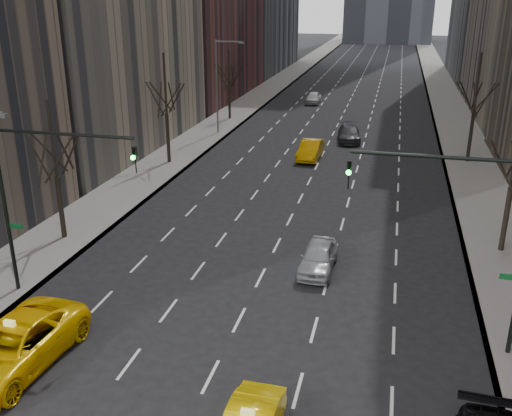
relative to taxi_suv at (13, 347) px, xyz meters
The scene contains 15 objects.
sidewalk_left 63.36m from the taxi_suv, 94.49° to the left, with size 4.50×320.00×0.15m, color slate.
sidewalk_right 66.12m from the taxi_suv, 72.81° to the left, with size 4.50×320.00×0.15m, color slate.
tree_lw_b 12.43m from the taxi_suv, 112.88° to the left, with size 3.36×3.50×7.82m.
tree_lw_c 27.74m from the taxi_suv, 99.84° to the left, with size 3.36×3.50×8.74m.
tree_lw_d 45.48m from the taxi_suv, 95.95° to the left, with size 3.36×3.50×7.36m.
tree_rw_b 24.70m from the taxi_suv, 38.15° to the left, with size 3.36×3.50×7.82m.
tree_rw_c 38.49m from the taxi_suv, 59.81° to the left, with size 3.36×3.50×8.74m.
traffic_mast_left 7.14m from the taxi_suv, 109.41° to the left, with size 6.69×0.39×8.00m.
traffic_mast_right 17.79m from the taxi_suv, 17.44° to the left, with size 6.69×0.39×8.00m.
streetlight_far 38.61m from the taxi_suv, 95.31° to the left, with size 2.83×0.22×9.00m.
taxi_suv is the anchor object (origin of this frame).
silver_sedan_ahead 14.61m from the taxi_suv, 47.22° to the left, with size 1.67×4.14×1.41m, color #97999F.
far_taxi 31.94m from the taxi_suv, 78.39° to the left, with size 1.65×4.73×1.56m, color #DF9804.
far_suv_grey 39.39m from the taxi_suv, 76.67° to the left, with size 2.04×5.02×1.46m, color #2D2D32.
far_car_white 57.44m from the taxi_suv, 87.10° to the left, with size 1.69×4.19×1.43m, color silver.
Camera 1 is at (5.73, -8.49, 13.17)m, focal length 40.00 mm.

